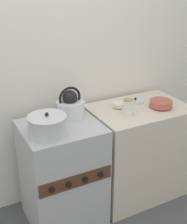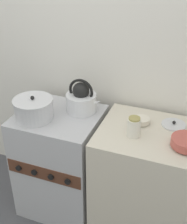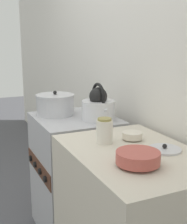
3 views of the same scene
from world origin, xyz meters
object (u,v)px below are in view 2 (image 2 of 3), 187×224
enamel_bowl (187,142)px  small_ceramic_bowl (142,120)px  stove (61,162)px  kettle (82,100)px  cooking_pot (34,109)px  storage_jar (134,127)px  loose_pot_lid (174,124)px

enamel_bowl → small_ceramic_bowl: size_ratio=1.76×
enamel_bowl → small_ceramic_bowl: 0.37m
stove → kettle: kettle is taller
stove → small_ceramic_bowl: size_ratio=7.89×
cooking_pot → enamel_bowl: cooking_pot is taller
storage_jar → cooking_pot: bearing=-176.4°
cooking_pot → storage_jar: bearing=3.6°
kettle → enamel_bowl: kettle is taller
stove → loose_pot_lid: loose_pot_lid is taller
enamel_bowl → storage_jar: bearing=179.3°
small_ceramic_bowl → loose_pot_lid: (0.22, 0.06, -0.02)m
kettle → cooking_pot: kettle is taller
cooking_pot → stove: bearing=35.5°
cooking_pot → small_ceramic_bowl: size_ratio=2.51×
stove → enamel_bowl: enamel_bowl is taller
stove → storage_jar: 0.77m
cooking_pot → enamel_bowl: 1.06m
stove → small_ceramic_bowl: (0.60, 0.11, 0.46)m
enamel_bowl → storage_jar: 0.34m
kettle → enamel_bowl: (0.79, -0.18, -0.06)m
cooking_pot → storage_jar: size_ratio=2.05×
kettle → storage_jar: kettle is taller
enamel_bowl → loose_pot_lid: size_ratio=1.17×
kettle → cooking_pot: bearing=-141.6°
stove → enamel_bowl: 1.04m
stove → kettle: 0.57m
enamel_bowl → small_ceramic_bowl: bearing=152.4°
stove → enamel_bowl: bearing=-3.5°
kettle → loose_pot_lid: (0.67, 0.05, -0.09)m
cooking_pot → small_ceramic_bowl: (0.74, 0.21, -0.06)m
kettle → small_ceramic_bowl: (0.46, -0.01, -0.07)m
kettle → stove: bearing=-139.0°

